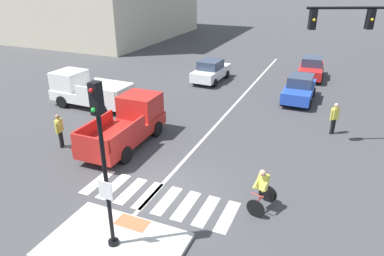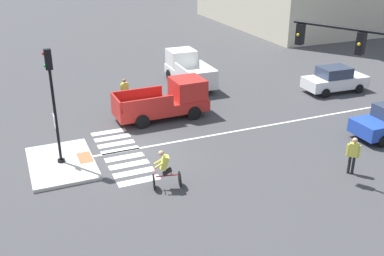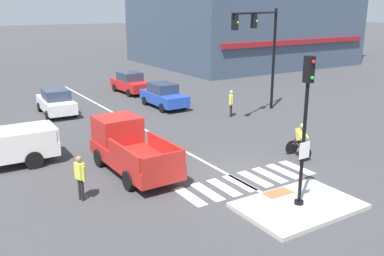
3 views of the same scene
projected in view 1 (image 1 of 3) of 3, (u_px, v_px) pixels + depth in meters
ground_plane at (163, 192)px, 13.17m from camera, size 300.00×300.00×0.00m
traffic_island at (114, 246)px, 10.47m from camera, size 4.14×2.77×0.15m
tactile_pad_front at (132, 223)px, 11.30m from camera, size 1.10×0.60×0.01m
signal_pole at (103, 155)px, 9.18m from camera, size 0.44×0.38×5.05m
crosswalk_stripe_a at (98, 182)px, 13.78m from camera, size 0.44×1.80×0.01m
crosswalk_stripe_b at (114, 186)px, 13.50m from camera, size 0.44×1.80×0.01m
crosswalk_stripe_c at (131, 191)px, 13.22m from camera, size 0.44×1.80×0.01m
crosswalk_stripe_d at (148, 195)px, 12.94m from camera, size 0.44×1.80×0.01m
crosswalk_stripe_e at (167, 200)px, 12.66m from camera, size 0.44×1.80×0.01m
crosswalk_stripe_f at (186, 205)px, 12.38m from camera, size 0.44×1.80×0.01m
crosswalk_stripe_g at (206, 211)px, 12.10m from camera, size 0.44×1.80×0.01m
crosswalk_stripe_h at (227, 216)px, 11.82m from camera, size 0.44×1.80×0.01m
lane_centre_line at (234, 106)px, 21.64m from camera, size 0.14×28.00×0.01m
car_blue_eastbound_far at (299, 89)px, 22.21m from camera, size 1.85×4.10×1.64m
car_red_eastbound_distant at (311, 68)px, 26.99m from camera, size 2.00×4.18×1.64m
car_white_westbound_distant at (211, 71)px, 26.22m from camera, size 1.98×4.17×1.64m
pickup_truck_red_westbound_near at (129, 123)px, 16.68m from camera, size 2.14×5.14×2.08m
pickup_truck_white_cross_left at (85, 91)px, 21.28m from camera, size 5.13×2.13×2.08m
cyclist at (262, 189)px, 11.82m from camera, size 0.87×1.20×1.68m
pedestrian_at_curb_left at (59, 128)px, 16.13m from camera, size 0.31×0.53×1.67m
pedestrian_waiting_far_side at (335, 116)px, 17.51m from camera, size 0.41×0.42×1.67m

